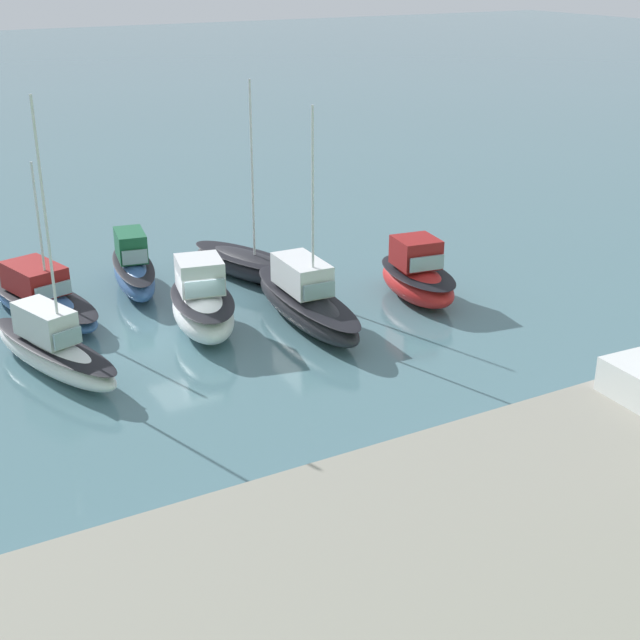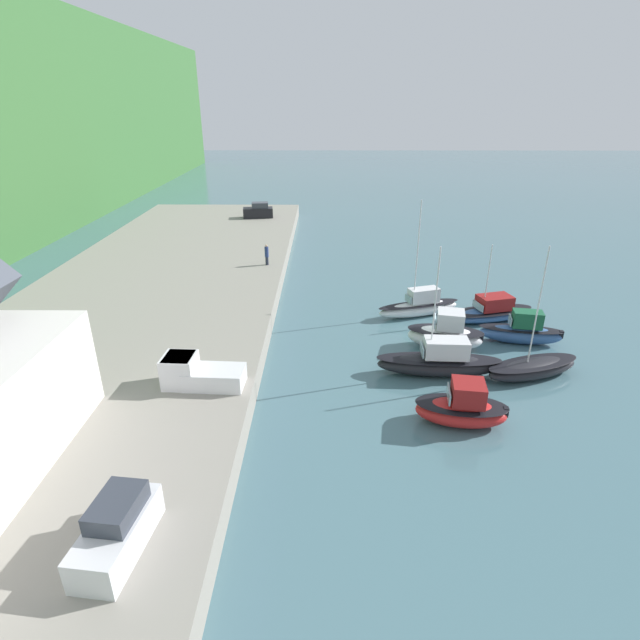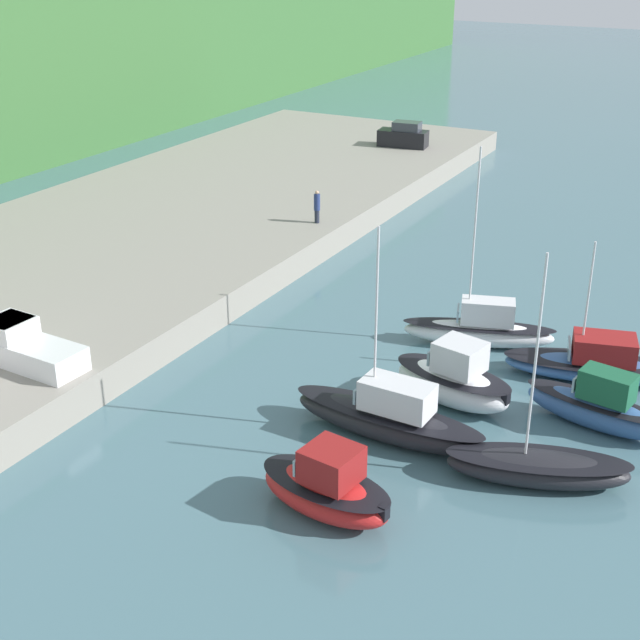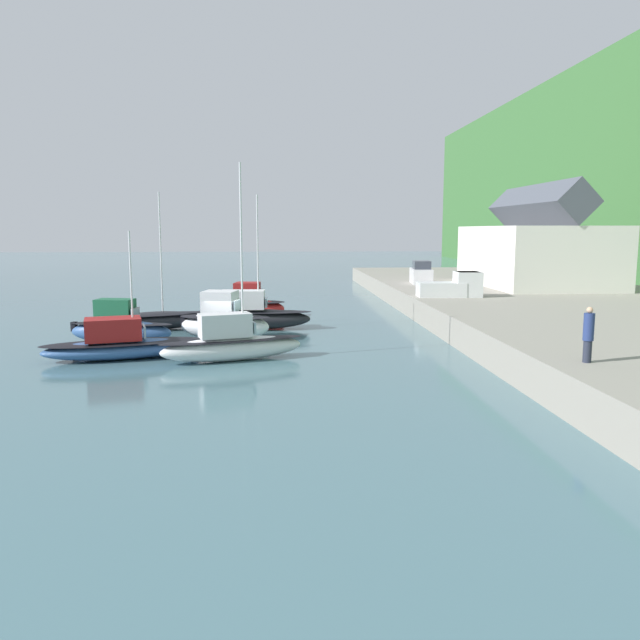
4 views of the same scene
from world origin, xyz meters
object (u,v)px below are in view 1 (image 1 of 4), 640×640
moored_boat_4 (247,264)px  moored_boat_3 (53,349)px  moored_boat_1 (306,301)px  moored_boat_5 (133,269)px  moored_boat_2 (202,305)px  moored_boat_6 (41,298)px  moored_boat_0 (417,277)px

moored_boat_4 → moored_boat_3: bearing=10.5°
moored_boat_1 → moored_boat_5: moored_boat_1 is taller
moored_boat_1 → moored_boat_2: bearing=-15.5°
moored_boat_2 → moored_boat_3: bearing=20.2°
moored_boat_1 → moored_boat_5: size_ratio=1.40×
moored_boat_4 → moored_boat_6: size_ratio=1.09×
moored_boat_2 → moored_boat_5: moored_boat_2 is taller
moored_boat_0 → moored_boat_6: moored_boat_6 is taller
moored_boat_1 → moored_boat_2: 4.23m
moored_boat_0 → moored_boat_1: 5.64m
moored_boat_2 → moored_boat_4: size_ratio=0.65×
moored_boat_3 → moored_boat_5: 8.72m
moored_boat_3 → moored_boat_6: 5.91m
moored_boat_2 → moored_boat_5: bearing=-69.6°
moored_boat_3 → moored_boat_4: 12.00m
moored_boat_0 → moored_boat_6: size_ratio=0.66×
moored_boat_2 → moored_boat_6: bearing=-31.0°
moored_boat_1 → moored_boat_4: size_ratio=0.98×
moored_boat_5 → moored_boat_2: bearing=108.6°
moored_boat_3 → moored_boat_5: bearing=-145.3°
moored_boat_1 → moored_boat_2: (4.02, -1.29, 0.14)m
moored_boat_1 → moored_boat_5: (4.91, -7.33, -0.01)m
moored_boat_0 → moored_boat_6: 16.17m
moored_boat_1 → moored_boat_6: size_ratio=1.06×
moored_boat_1 → moored_boat_3: (10.22, -0.41, -0.07)m
moored_boat_5 → moored_boat_1: bearing=134.0°
moored_boat_0 → moored_boat_1: bearing=9.1°
moored_boat_1 → moored_boat_6: 11.23m
moored_boat_3 → moored_boat_6: moored_boat_3 is taller
moored_boat_3 → moored_boat_4: moored_boat_3 is taller
moored_boat_4 → moored_boat_5: bearing=-30.4°
moored_boat_0 → moored_boat_2: moored_boat_2 is taller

